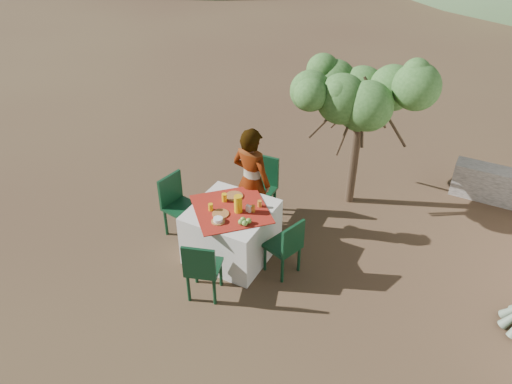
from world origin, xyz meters
The scene contains 19 objects.
ground centered at (0.00, 0.00, 0.00)m, with size 160.00×160.00×0.00m, color #3D261C.
table centered at (-0.07, 0.32, 0.38)m, with size 1.30×1.30×0.76m.
chair_far centered at (-0.14, 1.32, 0.54)m, with size 0.47×0.47×0.97m.
chair_near centered at (0.03, -0.55, 0.48)m, with size 0.50×0.50×0.87m.
chair_left centered at (-1.01, 0.40, 0.51)m, with size 0.48×0.48×0.91m.
chair_right centered at (0.74, 0.32, 0.47)m, with size 0.49×0.49×0.84m.
person centered at (-0.11, 0.95, 0.82)m, with size 0.60×0.39×1.63m, color #8C6651.
shrub_tree centered at (0.99, 2.38, 1.66)m, with size 1.79×1.75×2.10m.
plate_far centered at (-0.18, 0.59, 0.77)m, with size 0.24×0.24×0.01m, color brown.
plate_near centered at (-0.13, 0.15, 0.77)m, with size 0.22×0.22×0.01m, color brown.
glass_far centered at (-0.24, 0.43, 0.82)m, with size 0.07×0.07×0.11m, color gold.
glass_near centered at (-0.29, 0.17, 0.81)m, with size 0.06×0.06×0.10m, color gold.
juice_pitcher centered at (0.04, 0.32, 0.88)m, with size 0.11×0.11×0.24m, color gold.
bowl_plate centered at (-0.07, 0.01, 0.77)m, with size 0.18×0.18×0.01m, color brown.
white_bowl centered at (-0.07, 0.01, 0.80)m, with size 0.12×0.12×0.04m, color white.
jar_left centered at (0.21, 0.40, 0.81)m, with size 0.06×0.06×0.09m, color orange.
jar_right centered at (0.23, 0.54, 0.81)m, with size 0.06×0.06×0.09m, color orange.
napkin_holder centered at (0.16, 0.38, 0.81)m, with size 0.07×0.04×0.09m, color white.
fruit_cluster centered at (0.24, 0.12, 0.80)m, with size 0.15×0.14×0.07m.
Camera 1 is at (2.68, -4.17, 4.56)m, focal length 35.00 mm.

